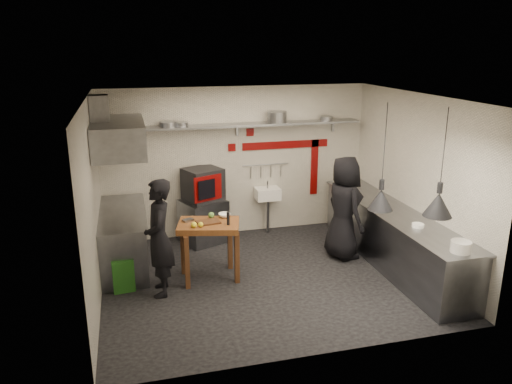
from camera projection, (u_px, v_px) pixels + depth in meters
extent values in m
plane|color=black|center=(267.00, 278.00, 7.85)|extent=(5.00, 5.00, 0.00)
plane|color=silver|center=(268.00, 98.00, 7.05)|extent=(5.00, 5.00, 0.00)
cube|color=silver|center=(237.00, 162.00, 9.39)|extent=(5.00, 0.04, 2.80)
cube|color=silver|center=(320.00, 245.00, 5.50)|extent=(5.00, 0.04, 2.80)
cube|color=silver|center=(93.00, 206.00, 6.84)|extent=(0.04, 4.20, 2.80)
cube|color=silver|center=(416.00, 181.00, 8.05)|extent=(0.04, 4.20, 2.80)
cube|color=#700706|center=(286.00, 145.00, 9.52)|extent=(1.70, 0.02, 0.14)
cube|color=#700706|center=(314.00, 167.00, 9.81)|extent=(0.14, 0.02, 1.10)
cube|color=#700706|center=(250.00, 132.00, 9.28)|extent=(0.14, 0.02, 0.14)
cube|color=#700706|center=(232.00, 147.00, 9.27)|extent=(0.14, 0.02, 0.14)
cube|color=slate|center=(239.00, 125.00, 9.02)|extent=(4.60, 0.34, 0.04)
cube|color=slate|center=(131.00, 134.00, 8.73)|extent=(0.04, 0.06, 0.24)
cube|color=slate|center=(237.00, 129.00, 9.19)|extent=(0.04, 0.06, 0.24)
cube|color=slate|center=(333.00, 125.00, 9.65)|extent=(0.04, 0.06, 0.24)
cylinder|color=slate|center=(168.00, 124.00, 8.70)|extent=(0.34, 0.34, 0.09)
cylinder|color=slate|center=(181.00, 124.00, 8.75)|extent=(0.31, 0.31, 0.07)
cylinder|color=slate|center=(277.00, 117.00, 9.16)|extent=(0.46, 0.46, 0.20)
cylinder|color=slate|center=(326.00, 118.00, 9.41)|extent=(0.24, 0.24, 0.08)
cube|color=slate|center=(203.00, 221.00, 9.17)|extent=(0.93, 0.89, 0.80)
cube|color=black|center=(203.00, 184.00, 9.03)|extent=(0.79, 0.77, 0.58)
cube|color=#700706|center=(208.00, 188.00, 8.78)|extent=(0.52, 0.25, 0.46)
cube|color=black|center=(207.00, 189.00, 8.71)|extent=(0.32, 0.15, 0.34)
cube|color=white|center=(267.00, 194.00, 9.54)|extent=(0.46, 0.34, 0.22)
cylinder|color=slate|center=(268.00, 185.00, 9.49)|extent=(0.03, 0.03, 0.14)
cylinder|color=slate|center=(268.00, 216.00, 9.63)|extent=(0.06, 0.06, 0.66)
cylinder|color=slate|center=(266.00, 165.00, 9.51)|extent=(0.90, 0.02, 0.02)
cube|color=slate|center=(392.00, 238.00, 8.24)|extent=(0.70, 3.80, 0.90)
cube|color=slate|center=(394.00, 212.00, 8.11)|extent=(0.76, 3.90, 0.03)
cylinder|color=white|center=(461.00, 247.00, 6.47)|extent=(0.33, 0.33, 0.15)
cylinder|color=white|center=(418.00, 225.00, 7.37)|extent=(0.22, 0.22, 0.05)
cube|color=slate|center=(124.00, 240.00, 8.17)|extent=(0.70, 1.90, 0.90)
cube|color=slate|center=(121.00, 213.00, 8.04)|extent=(0.76, 2.00, 0.03)
cube|color=slate|center=(119.00, 137.00, 7.70)|extent=(0.78, 1.60, 0.50)
cube|color=slate|center=(99.00, 112.00, 7.52)|extent=(0.28, 0.28, 0.50)
cube|color=#1F5B19|center=(123.00, 274.00, 7.42)|extent=(0.35, 0.35, 0.50)
cube|color=#502D18|center=(208.00, 222.00, 7.58)|extent=(0.38, 0.30, 0.02)
cylinder|color=black|center=(228.00, 218.00, 7.47)|extent=(0.05, 0.05, 0.20)
sphere|color=yellow|center=(194.00, 225.00, 7.38)|extent=(0.10, 0.10, 0.09)
sphere|color=yellow|center=(201.00, 225.00, 7.40)|extent=(0.10, 0.10, 0.08)
sphere|color=#59923A|center=(211.00, 215.00, 7.77)|extent=(0.12, 0.12, 0.10)
cube|color=slate|center=(188.00, 220.00, 7.65)|extent=(0.19, 0.17, 0.03)
imported|color=white|center=(225.00, 215.00, 7.83)|extent=(0.25, 0.25, 0.06)
imported|color=black|center=(159.00, 238.00, 7.13)|extent=(0.45, 0.65, 1.73)
imported|color=black|center=(344.00, 208.00, 8.39)|extent=(0.68, 0.94, 1.76)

